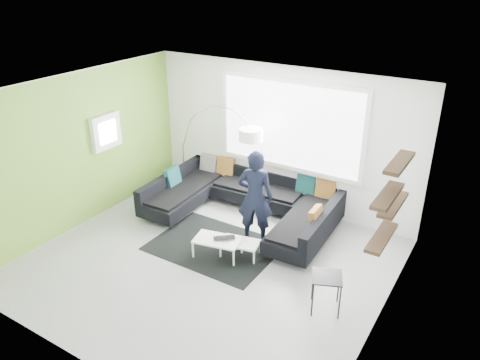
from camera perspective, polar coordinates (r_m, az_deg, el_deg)
name	(u,v)px	position (r m, az deg, el deg)	size (l,w,h in m)	color
ground	(208,263)	(7.78, -3.96, -10.07)	(5.50, 5.50, 0.00)	gray
room_shell	(214,157)	(7.04, -3.17, 2.82)	(5.54, 5.04, 2.82)	white
sectional_sofa	(242,204)	(8.83, 0.29, -2.94)	(3.53, 2.28, 0.74)	black
rug	(215,246)	(8.18, -3.12, -8.04)	(2.12, 1.54, 0.01)	black
coffee_table	(229,247)	(7.85, -1.36, -8.22)	(0.98, 0.57, 0.32)	white
arc_lamp	(183,146)	(9.73, -7.00, 4.08)	(1.91, 0.60, 2.04)	silver
side_table	(326,293)	(6.81, 10.42, -13.34)	(0.40, 0.40, 0.56)	black
person	(255,197)	(7.95, 1.85, -2.11)	(0.71, 0.59, 1.69)	black
laptop	(225,240)	(7.72, -1.89, -7.30)	(0.42, 0.40, 0.03)	black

